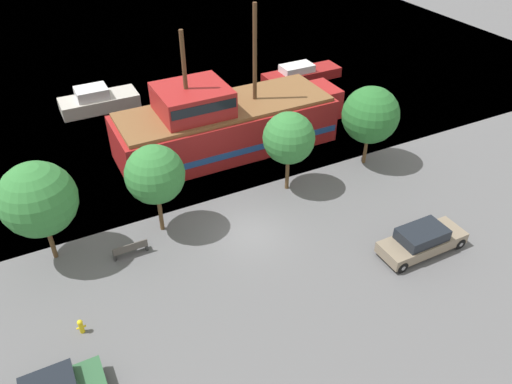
{
  "coord_description": "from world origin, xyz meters",
  "views": [
    {
      "loc": [
        -9.52,
        -19.3,
        18.47
      ],
      "look_at": [
        1.34,
        2.0,
        1.2
      ],
      "focal_mm": 35.0,
      "sensor_mm": 36.0,
      "label": 1
    }
  ],
  "objects_px": {
    "moored_boat_dockside": "(301,74)",
    "bench_promenade_east": "(130,249)",
    "pirate_ship": "(224,124)",
    "moored_boat_outer": "(98,101)",
    "fire_hydrant": "(81,326)",
    "parked_car_curb_front": "(422,240)"
  },
  "relations": [
    {
      "from": "moored_boat_outer",
      "to": "moored_boat_dockside",
      "type": "bearing_deg",
      "value": -8.08
    },
    {
      "from": "moored_boat_dockside",
      "to": "bench_promenade_east",
      "type": "height_order",
      "value": "moored_boat_dockside"
    },
    {
      "from": "pirate_ship",
      "to": "parked_car_curb_front",
      "type": "xyz_separation_m",
      "value": [
        4.95,
        -14.72,
        -1.23
      ]
    },
    {
      "from": "pirate_ship",
      "to": "bench_promenade_east",
      "type": "height_order",
      "value": "pirate_ship"
    },
    {
      "from": "parked_car_curb_front",
      "to": "fire_hydrant",
      "type": "bearing_deg",
      "value": 170.91
    },
    {
      "from": "moored_boat_dockside",
      "to": "parked_car_curb_front",
      "type": "relative_size",
      "value": 1.49
    },
    {
      "from": "moored_boat_outer",
      "to": "fire_hydrant",
      "type": "relative_size",
      "value": 8.08
    },
    {
      "from": "fire_hydrant",
      "to": "moored_boat_dockside",
      "type": "bearing_deg",
      "value": 40.12
    },
    {
      "from": "parked_car_curb_front",
      "to": "bench_promenade_east",
      "type": "bearing_deg",
      "value": 154.21
    },
    {
      "from": "moored_boat_dockside",
      "to": "parked_car_curb_front",
      "type": "xyz_separation_m",
      "value": [
        -6.18,
        -22.7,
        0.15
      ]
    },
    {
      "from": "moored_boat_outer",
      "to": "parked_car_curb_front",
      "type": "xyz_separation_m",
      "value": [
        11.6,
        -25.23,
        0.02
      ]
    },
    {
      "from": "pirate_ship",
      "to": "bench_promenade_east",
      "type": "distance_m",
      "value": 12.17
    },
    {
      "from": "moored_boat_dockside",
      "to": "fire_hydrant",
      "type": "distance_m",
      "value": 30.9
    },
    {
      "from": "pirate_ship",
      "to": "fire_hydrant",
      "type": "relative_size",
      "value": 21.67
    },
    {
      "from": "moored_boat_outer",
      "to": "bench_promenade_east",
      "type": "distance_m",
      "value": 18.6
    },
    {
      "from": "moored_boat_outer",
      "to": "parked_car_curb_front",
      "type": "relative_size",
      "value": 1.25
    },
    {
      "from": "pirate_ship",
      "to": "moored_boat_outer",
      "type": "height_order",
      "value": "pirate_ship"
    },
    {
      "from": "pirate_ship",
      "to": "fire_hydrant",
      "type": "height_order",
      "value": "pirate_ship"
    },
    {
      "from": "moored_boat_dockside",
      "to": "bench_promenade_east",
      "type": "xyz_separation_m",
      "value": [
        -20.25,
        -15.91,
        -0.15
      ]
    },
    {
      "from": "parked_car_curb_front",
      "to": "moored_boat_dockside",
      "type": "bearing_deg",
      "value": 74.77
    },
    {
      "from": "moored_boat_dockside",
      "to": "fire_hydrant",
      "type": "bearing_deg",
      "value": -139.88
    },
    {
      "from": "fire_hydrant",
      "to": "bench_promenade_east",
      "type": "relative_size",
      "value": 0.41
    }
  ]
}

